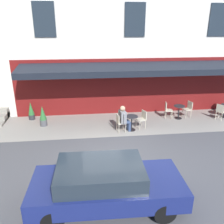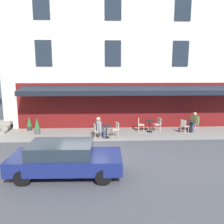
{
  "view_description": "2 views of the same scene",
  "coord_description": "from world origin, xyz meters",
  "px_view_note": "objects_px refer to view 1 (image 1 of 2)",
  "views": [
    {
      "loc": [
        1.02,
        8.05,
        4.94
      ],
      "look_at": [
        -0.17,
        -2.49,
        0.99
      ],
      "focal_mm": 37.6,
      "sensor_mm": 36.0,
      "label": 1
    },
    {
      "loc": [
        -0.86,
        11.14,
        4.11
      ],
      "look_at": [
        -1.52,
        -3.13,
        1.48
      ],
      "focal_mm": 37.0,
      "sensor_mm": 36.0,
      "label": 2
    }
  ],
  "objects_px": {
    "cafe_chair_cream_kerbside": "(120,121)",
    "potted_plant_by_steps": "(43,116)",
    "potted_plant_under_sign": "(31,111)",
    "cafe_table_near_entrance": "(132,121)",
    "cafe_chair_cream_under_awning": "(188,108)",
    "cafe_chair_cream_near_door": "(167,109)",
    "cafe_table_streetside": "(179,110)",
    "cafe_chair_cream_corner_right": "(142,118)",
    "parked_car_navy": "(105,184)",
    "seated_patron_in_grey": "(124,118)",
    "cafe_chair_cream_by_window": "(220,111)"
  },
  "relations": [
    {
      "from": "cafe_chair_cream_corner_right",
      "to": "potted_plant_under_sign",
      "type": "height_order",
      "value": "potted_plant_under_sign"
    },
    {
      "from": "cafe_table_streetside",
      "to": "cafe_chair_cream_kerbside",
      "type": "bearing_deg",
      "value": 21.12
    },
    {
      "from": "potted_plant_by_steps",
      "to": "cafe_table_near_entrance",
      "type": "bearing_deg",
      "value": 166.79
    },
    {
      "from": "seated_patron_in_grey",
      "to": "cafe_chair_cream_corner_right",
      "type": "bearing_deg",
      "value": -163.07
    },
    {
      "from": "cafe_chair_cream_under_awning",
      "to": "cafe_table_near_entrance",
      "type": "bearing_deg",
      "value": 21.75
    },
    {
      "from": "cafe_chair_cream_by_window",
      "to": "cafe_chair_cream_near_door",
      "type": "relative_size",
      "value": 1.0
    },
    {
      "from": "cafe_chair_cream_kerbside",
      "to": "potted_plant_under_sign",
      "type": "height_order",
      "value": "potted_plant_under_sign"
    },
    {
      "from": "seated_patron_in_grey",
      "to": "cafe_table_near_entrance",
      "type": "bearing_deg",
      "value": -168.96
    },
    {
      "from": "cafe_chair_cream_by_window",
      "to": "potted_plant_by_steps",
      "type": "height_order",
      "value": "potted_plant_by_steps"
    },
    {
      "from": "cafe_chair_cream_kerbside",
      "to": "cafe_chair_cream_near_door",
      "type": "xyz_separation_m",
      "value": [
        -2.91,
        -1.49,
        0.0
      ]
    },
    {
      "from": "cafe_table_streetside",
      "to": "seated_patron_in_grey",
      "type": "height_order",
      "value": "seated_patron_in_grey"
    },
    {
      "from": "seated_patron_in_grey",
      "to": "potted_plant_by_steps",
      "type": "xyz_separation_m",
      "value": [
        4.04,
        -1.12,
        -0.18
      ]
    },
    {
      "from": "cafe_chair_cream_by_window",
      "to": "potted_plant_by_steps",
      "type": "bearing_deg",
      "value": -1.57
    },
    {
      "from": "cafe_chair_cream_under_awning",
      "to": "potted_plant_under_sign",
      "type": "distance_m",
      "value": 8.79
    },
    {
      "from": "cafe_chair_cream_under_awning",
      "to": "potted_plant_under_sign",
      "type": "xyz_separation_m",
      "value": [
        8.76,
        -0.62,
        -0.06
      ]
    },
    {
      "from": "cafe_chair_cream_corner_right",
      "to": "cafe_chair_cream_near_door",
      "type": "xyz_separation_m",
      "value": [
        -1.7,
        -1.15,
        0.0
      ]
    },
    {
      "from": "cafe_table_streetside",
      "to": "parked_car_navy",
      "type": "relative_size",
      "value": 0.17
    },
    {
      "from": "cafe_chair_cream_by_window",
      "to": "parked_car_navy",
      "type": "relative_size",
      "value": 0.21
    },
    {
      "from": "cafe_chair_cream_corner_right",
      "to": "potted_plant_by_steps",
      "type": "relative_size",
      "value": 0.84
    },
    {
      "from": "cafe_table_near_entrance",
      "to": "cafe_chair_cream_kerbside",
      "type": "distance_m",
      "value": 0.63
    },
    {
      "from": "cafe_chair_cream_kerbside",
      "to": "cafe_chair_cream_by_window",
      "type": "height_order",
      "value": "same"
    },
    {
      "from": "cafe_table_near_entrance",
      "to": "cafe_table_streetside",
      "type": "distance_m",
      "value": 3.17
    },
    {
      "from": "cafe_chair_cream_kerbside",
      "to": "potted_plant_by_steps",
      "type": "distance_m",
      "value": 4.0
    },
    {
      "from": "cafe_chair_cream_by_window",
      "to": "parked_car_navy",
      "type": "bearing_deg",
      "value": 40.29
    },
    {
      "from": "cafe_chair_cream_near_door",
      "to": "parked_car_navy",
      "type": "height_order",
      "value": "parked_car_navy"
    },
    {
      "from": "seated_patron_in_grey",
      "to": "potted_plant_by_steps",
      "type": "distance_m",
      "value": 4.19
    },
    {
      "from": "cafe_chair_cream_kerbside",
      "to": "cafe_chair_cream_under_awning",
      "type": "xyz_separation_m",
      "value": [
        -4.14,
        -1.53,
        0.0
      ]
    },
    {
      "from": "cafe_table_near_entrance",
      "to": "cafe_chair_cream_corner_right",
      "type": "bearing_deg",
      "value": -159.2
    },
    {
      "from": "cafe_chair_cream_near_door",
      "to": "cafe_chair_cream_by_window",
      "type": "bearing_deg",
      "value": 168.06
    },
    {
      "from": "cafe_chair_cream_corner_right",
      "to": "parked_car_navy",
      "type": "xyz_separation_m",
      "value": [
        2.32,
        5.22,
        0.16
      ]
    },
    {
      "from": "potted_plant_by_steps",
      "to": "parked_car_navy",
      "type": "xyz_separation_m",
      "value": [
        -2.71,
        6.04,
        0.18
      ]
    },
    {
      "from": "potted_plant_under_sign",
      "to": "cafe_table_streetside",
      "type": "bearing_deg",
      "value": 174.49
    },
    {
      "from": "cafe_chair_cream_under_awning",
      "to": "potted_plant_by_steps",
      "type": "height_order",
      "value": "potted_plant_by_steps"
    },
    {
      "from": "cafe_chair_cream_corner_right",
      "to": "cafe_table_streetside",
      "type": "height_order",
      "value": "cafe_chair_cream_corner_right"
    },
    {
      "from": "potted_plant_by_steps",
      "to": "cafe_chair_cream_corner_right",
      "type": "bearing_deg",
      "value": 170.77
    },
    {
      "from": "seated_patron_in_grey",
      "to": "cafe_table_streetside",
      "type": "bearing_deg",
      "value": -158.27
    },
    {
      "from": "cafe_chair_cream_by_window",
      "to": "potted_plant_by_steps",
      "type": "xyz_separation_m",
      "value": [
        9.53,
        -0.26,
        -0.02
      ]
    },
    {
      "from": "potted_plant_under_sign",
      "to": "seated_patron_in_grey",
      "type": "bearing_deg",
      "value": 156.42
    },
    {
      "from": "cafe_chair_cream_by_window",
      "to": "cafe_table_near_entrance",
      "type": "bearing_deg",
      "value": 8.74
    },
    {
      "from": "cafe_chair_cream_kerbside",
      "to": "cafe_table_streetside",
      "type": "height_order",
      "value": "cafe_chair_cream_kerbside"
    },
    {
      "from": "cafe_table_near_entrance",
      "to": "cafe_chair_cream_by_window",
      "type": "relative_size",
      "value": 0.82
    },
    {
      "from": "seated_patron_in_grey",
      "to": "parked_car_navy",
      "type": "relative_size",
      "value": 0.31
    },
    {
      "from": "cafe_chair_cream_kerbside",
      "to": "cafe_table_streetside",
      "type": "xyz_separation_m",
      "value": [
        -3.53,
        -1.36,
        -0.06
      ]
    },
    {
      "from": "seated_patron_in_grey",
      "to": "parked_car_navy",
      "type": "xyz_separation_m",
      "value": [
        1.32,
        4.92,
        0.0
      ]
    },
    {
      "from": "cafe_table_near_entrance",
      "to": "cafe_table_streetside",
      "type": "relative_size",
      "value": 1.0
    },
    {
      "from": "cafe_chair_cream_kerbside",
      "to": "cafe_chair_cream_near_door",
      "type": "distance_m",
      "value": 3.27
    },
    {
      "from": "cafe_chair_cream_by_window",
      "to": "cafe_table_streetside",
      "type": "bearing_deg",
      "value": -11.99
    },
    {
      "from": "cafe_chair_cream_under_awning",
      "to": "cafe_chair_cream_near_door",
      "type": "bearing_deg",
      "value": 1.54
    },
    {
      "from": "cafe_chair_cream_kerbside",
      "to": "potted_plant_by_steps",
      "type": "relative_size",
      "value": 0.84
    },
    {
      "from": "cafe_table_streetside",
      "to": "cafe_chair_cream_near_door",
      "type": "xyz_separation_m",
      "value": [
        0.62,
        -0.13,
        0.06
      ]
    }
  ]
}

